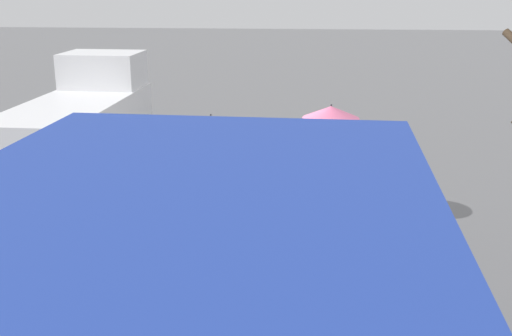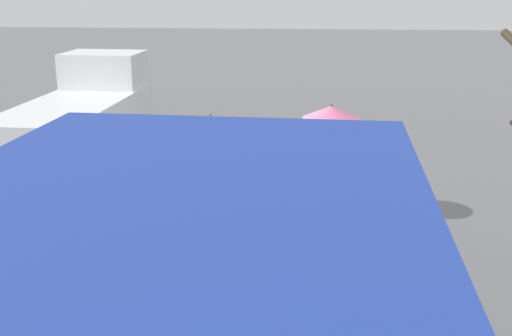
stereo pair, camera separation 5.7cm
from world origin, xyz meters
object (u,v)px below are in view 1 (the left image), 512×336
Objects in this scene: shopping_cart_vendor at (289,182)px; pedestrian_pink_side at (333,135)px; pedestrian_black_side at (210,148)px; hand_dolly_boxes at (231,167)px; cargo_van_parked_right at (81,124)px.

pedestrian_pink_side reaches higher than shopping_cart_vendor.
pedestrian_black_side is at bearing 44.87° from shopping_cart_vendor.
hand_dolly_boxes is 0.73× the size of pedestrian_black_side.
hand_dolly_boxes is at bearing -97.33° from pedestrian_black_side.
pedestrian_pink_side is 2.36m from pedestrian_black_side.
shopping_cart_vendor is 0.66× the size of hand_dolly_boxes.
shopping_cart_vendor is at bearing 177.45° from hand_dolly_boxes.
hand_dolly_boxes is at bearing 152.54° from cargo_van_parked_right.
pedestrian_black_side is at bearing 136.77° from cargo_van_parked_right.
pedestrian_black_side is at bearing 82.67° from hand_dolly_boxes.
hand_dolly_boxes is (1.14, -0.05, 0.27)m from shopping_cart_vendor.
cargo_van_parked_right is 2.51× the size of pedestrian_black_side.
shopping_cart_vendor is 0.49× the size of pedestrian_black_side.
hand_dolly_boxes is at bearing -2.55° from shopping_cart_vendor.
hand_dolly_boxes is 1.55m from pedestrian_black_side.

